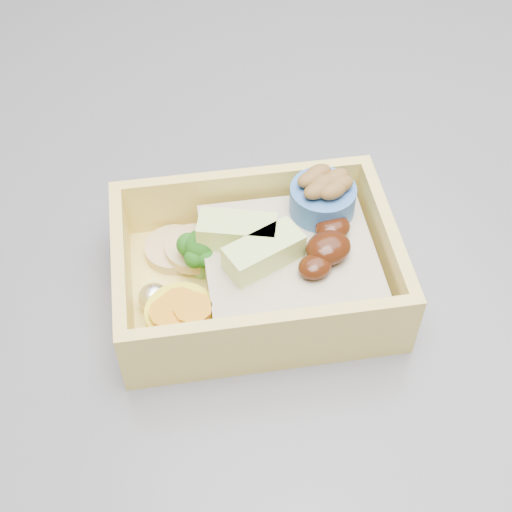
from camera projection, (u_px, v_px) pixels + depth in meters
ground at (237, 492)px, 1.34m from camera, size 3.50×3.50×0.00m
island at (266, 418)px, 0.94m from camera, size 1.24×0.84×0.92m
bento_box at (264, 264)px, 0.48m from camera, size 0.22×0.19×0.07m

